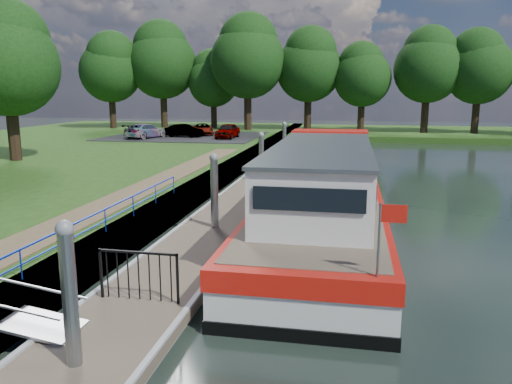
% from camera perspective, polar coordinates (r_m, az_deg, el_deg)
% --- Properties ---
extents(ground, '(160.00, 160.00, 0.00)m').
position_cam_1_polar(ground, '(10.11, -18.30, -18.71)').
color(ground, black).
rests_on(ground, ground).
extents(bank_edge, '(1.10, 90.00, 0.78)m').
position_cam_1_polar(bank_edge, '(24.08, -6.45, 0.35)').
color(bank_edge, '#473D2D').
rests_on(bank_edge, ground).
extents(far_bank, '(60.00, 18.00, 0.60)m').
position_cam_1_polar(far_bank, '(60.21, 18.02, 6.40)').
color(far_bank, '#214513').
rests_on(far_bank, ground).
extents(footpath, '(1.60, 40.00, 0.05)m').
position_cam_1_polar(footpath, '(18.40, -18.49, -2.31)').
color(footpath, brown).
rests_on(footpath, riverbank).
extents(carpark, '(14.00, 12.00, 0.06)m').
position_cam_1_polar(carpark, '(48.30, -8.03, 6.34)').
color(carpark, black).
rests_on(carpark, riverbank).
extents(blue_fence, '(0.04, 18.04, 0.72)m').
position_cam_1_polar(blue_fence, '(13.32, -22.83, -5.48)').
color(blue_fence, '#0C2DBF').
rests_on(blue_fence, riverbank).
extents(pontoon, '(2.50, 30.00, 0.56)m').
position_cam_1_polar(pontoon, '(21.58, -1.52, -1.42)').
color(pontoon, brown).
rests_on(pontoon, ground).
extents(mooring_piles, '(0.30, 27.30, 3.55)m').
position_cam_1_polar(mooring_piles, '(21.37, -1.54, 1.44)').
color(mooring_piles, gray).
rests_on(mooring_piles, ground).
extents(gangway, '(2.58, 1.00, 0.92)m').
position_cam_1_polar(gangway, '(11.14, -25.80, -12.77)').
color(gangway, '#A5A8AD').
rests_on(gangway, ground).
extents(gate_panel, '(1.85, 0.05, 1.15)m').
position_cam_1_polar(gate_panel, '(11.41, -13.29, -8.52)').
color(gate_panel, black).
rests_on(gate_panel, ground).
extents(barge, '(4.36, 21.15, 4.78)m').
position_cam_1_polar(barge, '(20.03, 7.99, 0.11)').
color(barge, black).
rests_on(barge, ground).
extents(horizon_trees, '(54.38, 10.03, 12.87)m').
position_cam_1_polar(horizon_trees, '(56.65, 4.72, 14.38)').
color(horizon_trees, '#332316').
rests_on(horizon_trees, ground).
extents(bank_tree_a, '(6.12, 6.12, 9.72)m').
position_cam_1_polar(bank_tree_a, '(34.47, -26.52, 13.65)').
color(bank_tree_a, '#332316').
rests_on(bank_tree_a, riverbank).
extents(car_a, '(1.71, 3.95, 1.33)m').
position_cam_1_polar(car_a, '(45.51, -3.27, 7.01)').
color(car_a, '#999999').
rests_on(car_a, carpark).
extents(car_b, '(3.72, 1.81, 1.17)m').
position_cam_1_polar(car_b, '(47.08, -8.21, 6.96)').
color(car_b, '#999999').
rests_on(car_b, carpark).
extents(car_c, '(3.14, 4.86, 1.31)m').
position_cam_1_polar(car_c, '(46.67, -12.46, 6.86)').
color(car_c, '#999999').
rests_on(car_c, carpark).
extents(car_d, '(3.08, 4.31, 1.09)m').
position_cam_1_polar(car_d, '(49.12, -6.09, 7.15)').
color(car_d, '#999999').
rests_on(car_d, carpark).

